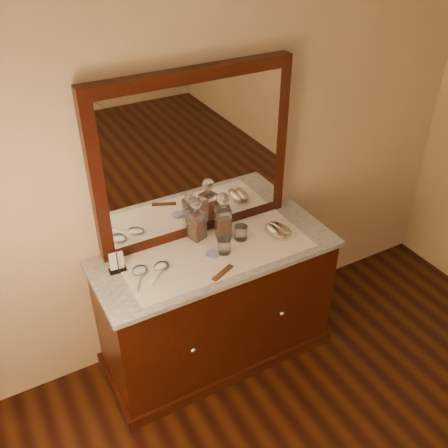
{
  "coord_description": "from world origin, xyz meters",
  "views": [
    {
      "loc": [
        -1.09,
        -0.12,
        2.64
      ],
      "look_at": [
        0.0,
        1.85,
        1.1
      ],
      "focal_mm": 40.73,
      "sensor_mm": 36.0,
      "label": 1
    }
  ],
  "objects": [
    {
      "name": "knob_left",
      "position": [
        -0.3,
        1.67,
        0.45
      ],
      "size": [
        0.04,
        0.04,
        0.04
      ],
      "primitive_type": "sphere",
      "color": "silver",
      "rests_on": "dresser_cabinet"
    },
    {
      "name": "decanter_right",
      "position": [
        0.11,
        2.07,
        0.97
      ],
      "size": [
        0.11,
        0.11,
        0.3
      ],
      "color": "#943B15",
      "rests_on": "lace_runner"
    },
    {
      "name": "comb",
      "position": [
        -0.06,
        1.76,
        0.86
      ],
      "size": [
        0.16,
        0.09,
        0.01
      ],
      "primitive_type": "cube",
      "rotation": [
        0.0,
        0.0,
        0.41
      ],
      "color": "brown",
      "rests_on": "lace_runner"
    },
    {
      "name": "brush_near",
      "position": [
        0.39,
        1.92,
        0.88
      ],
      "size": [
        0.08,
        0.17,
        0.05
      ],
      "color": "tan",
      "rests_on": "lace_runner"
    },
    {
      "name": "mirror_glass",
      "position": [
        0.0,
        2.17,
        1.35
      ],
      "size": [
        1.06,
        0.01,
        0.86
      ],
      "primitive_type": "cube",
      "color": "white",
      "rests_on": "marble_top"
    },
    {
      "name": "mirror_frame",
      "position": [
        0.0,
        2.2,
        1.35
      ],
      "size": [
        1.2,
        0.08,
        1.0
      ],
      "primitive_type": "cube",
      "color": "black",
      "rests_on": "marble_top"
    },
    {
      "name": "dresser_cabinet",
      "position": [
        0.0,
        1.96,
        0.41
      ],
      "size": [
        1.4,
        0.55,
        0.82
      ],
      "primitive_type": "cube",
      "color": "black",
      "rests_on": "floor"
    },
    {
      "name": "lace_runner",
      "position": [
        0.0,
        1.94,
        0.85
      ],
      "size": [
        1.1,
        0.45,
        0.0
      ],
      "primitive_type": "cube",
      "color": "white",
      "rests_on": "marble_top"
    },
    {
      "name": "dresser_plinth",
      "position": [
        0.0,
        1.96,
        0.04
      ],
      "size": [
        1.46,
        0.59,
        0.08
      ],
      "primitive_type": "cube",
      "color": "black",
      "rests_on": "floor"
    },
    {
      "name": "hand_mirror_outer",
      "position": [
        -0.47,
        1.97,
        0.86
      ],
      "size": [
        0.16,
        0.22,
        0.02
      ],
      "color": "silver",
      "rests_on": "lace_runner"
    },
    {
      "name": "tumblers",
      "position": [
        0.11,
        1.95,
        0.9
      ],
      "size": [
        0.23,
        0.15,
        0.09
      ],
      "color": "white",
      "rests_on": "lace_runner"
    },
    {
      "name": "napkin_rack",
      "position": [
        -0.56,
        2.06,
        0.91
      ],
      "size": [
        0.1,
        0.07,
        0.14
      ],
      "color": "black",
      "rests_on": "marble_top"
    },
    {
      "name": "hand_mirror_inner",
      "position": [
        -0.35,
        1.95,
        0.86
      ],
      "size": [
        0.18,
        0.19,
        0.02
      ],
      "color": "silver",
      "rests_on": "lace_runner"
    },
    {
      "name": "brush_far",
      "position": [
        0.43,
        1.93,
        0.88
      ],
      "size": [
        0.11,
        0.18,
        0.05
      ],
      "color": "tan",
      "rests_on": "lace_runner"
    },
    {
      "name": "pin_dish",
      "position": [
        -0.04,
        1.92,
        0.86
      ],
      "size": [
        0.09,
        0.09,
        0.01
      ],
      "primitive_type": "cylinder",
      "rotation": [
        0.0,
        0.0,
        -0.15
      ],
      "color": "white",
      "rests_on": "lace_runner"
    },
    {
      "name": "marble_top",
      "position": [
        0.0,
        1.96,
        0.83
      ],
      "size": [
        1.44,
        0.59,
        0.03
      ],
      "primitive_type": "cube",
      "color": "silver",
      "rests_on": "dresser_cabinet"
    },
    {
      "name": "knob_right",
      "position": [
        0.3,
        1.67,
        0.45
      ],
      "size": [
        0.04,
        0.04,
        0.04
      ],
      "primitive_type": "sphere",
      "color": "silver",
      "rests_on": "dresser_cabinet"
    },
    {
      "name": "decanter_left",
      "position": [
        -0.04,
        2.12,
        0.96
      ],
      "size": [
        0.11,
        0.11,
        0.28
      ],
      "color": "#943B15",
      "rests_on": "lace_runner"
    }
  ]
}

